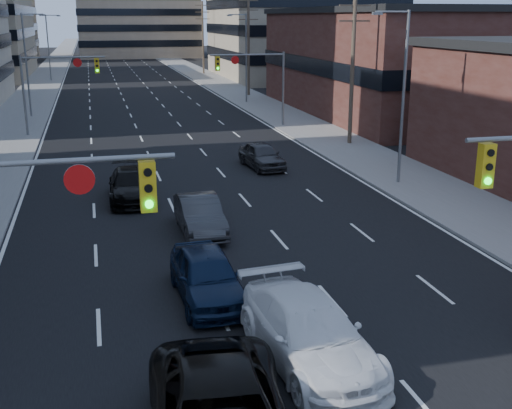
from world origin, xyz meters
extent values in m
cube|color=black|center=(0.00, 130.00, 0.01)|extent=(18.00, 300.00, 0.02)
cube|color=slate|center=(-11.50, 130.00, 0.07)|extent=(5.00, 300.00, 0.15)
cube|color=slate|center=(11.50, 130.00, 0.07)|extent=(5.00, 300.00, 0.15)
cube|color=#472119|center=(24.00, 50.00, 4.50)|extent=(20.00, 30.00, 9.00)
cube|color=gray|center=(25.00, 88.00, 7.00)|extent=(22.00, 28.00, 14.00)
cube|color=gray|center=(32.00, 130.00, 6.00)|extent=(22.00, 22.00, 12.00)
cylinder|color=slate|center=(-6.75, 8.00, 5.80)|extent=(6.50, 0.12, 0.12)
cube|color=gold|center=(-4.10, 8.00, 5.15)|extent=(0.35, 0.28, 1.10)
cylinder|color=black|center=(-4.10, 7.84, 5.50)|extent=(0.18, 0.06, 0.18)
cylinder|color=black|center=(-4.10, 7.84, 5.15)|extent=(0.18, 0.06, 0.18)
cylinder|color=#0CE526|center=(-4.10, 7.84, 4.80)|extent=(0.18, 0.06, 0.18)
cylinder|color=white|center=(-5.50, 7.97, 5.40)|extent=(0.64, 0.06, 0.64)
cube|color=gold|center=(4.10, 8.00, 5.15)|extent=(0.35, 0.28, 1.10)
cylinder|color=black|center=(4.10, 7.84, 5.50)|extent=(0.18, 0.06, 0.18)
cylinder|color=black|center=(4.10, 7.84, 5.15)|extent=(0.18, 0.06, 0.18)
cylinder|color=#0CE526|center=(4.10, 7.84, 4.80)|extent=(0.18, 0.06, 0.18)
cylinder|color=slate|center=(-10.00, 45.00, 3.00)|extent=(0.18, 0.18, 6.00)
cylinder|color=slate|center=(-7.00, 45.00, 5.80)|extent=(6.00, 0.12, 0.12)
cube|color=gold|center=(-4.60, 45.00, 5.15)|extent=(0.35, 0.28, 1.10)
cylinder|color=black|center=(-4.60, 44.84, 5.50)|extent=(0.18, 0.06, 0.18)
cylinder|color=black|center=(-4.60, 44.84, 5.15)|extent=(0.18, 0.06, 0.18)
cylinder|color=#0CE526|center=(-4.60, 44.84, 4.80)|extent=(0.18, 0.06, 0.18)
cylinder|color=white|center=(-6.00, 44.97, 5.40)|extent=(0.64, 0.06, 0.64)
cylinder|color=slate|center=(10.00, 45.00, 3.00)|extent=(0.18, 0.18, 6.00)
cylinder|color=slate|center=(7.00, 45.00, 5.80)|extent=(6.00, 0.12, 0.12)
cube|color=gold|center=(4.60, 45.00, 5.15)|extent=(0.35, 0.28, 1.10)
cylinder|color=black|center=(4.60, 44.84, 5.50)|extent=(0.18, 0.06, 0.18)
cylinder|color=black|center=(4.60, 44.84, 5.15)|extent=(0.18, 0.06, 0.18)
cylinder|color=#0CE526|center=(4.60, 44.84, 4.80)|extent=(0.18, 0.06, 0.18)
cylinder|color=white|center=(6.00, 44.97, 5.40)|extent=(0.64, 0.06, 0.64)
cylinder|color=#4C3D2D|center=(12.20, 36.00, 5.50)|extent=(0.28, 0.28, 11.00)
cube|color=#4C3D2D|center=(12.20, 36.00, 9.40)|extent=(2.20, 0.10, 0.10)
cube|color=#4C3D2D|center=(12.20, 36.00, 8.40)|extent=(2.20, 0.10, 0.10)
cylinder|color=#4C3D2D|center=(12.20, 66.00, 5.50)|extent=(0.28, 0.28, 11.00)
cube|color=#4C3D2D|center=(12.20, 66.00, 10.40)|extent=(2.20, 0.10, 0.10)
cube|color=#4C3D2D|center=(12.20, 66.00, 9.40)|extent=(2.20, 0.10, 0.10)
cube|color=#4C3D2D|center=(12.20, 66.00, 8.40)|extent=(2.20, 0.10, 0.10)
cylinder|color=#4C3D2D|center=(12.20, 96.00, 5.50)|extent=(0.28, 0.28, 11.00)
cube|color=#4C3D2D|center=(12.20, 96.00, 10.40)|extent=(2.20, 0.10, 0.10)
cube|color=#4C3D2D|center=(12.20, 96.00, 9.40)|extent=(2.20, 0.10, 0.10)
cube|color=#4C3D2D|center=(12.20, 96.00, 8.40)|extent=(2.20, 0.10, 0.10)
cylinder|color=slate|center=(-10.50, 55.00, 4.50)|extent=(0.16, 0.16, 9.00)
cylinder|color=slate|center=(-9.60, 55.00, 8.90)|extent=(1.80, 0.10, 0.10)
cube|color=slate|center=(-8.80, 55.00, 8.82)|extent=(0.50, 0.22, 0.14)
cylinder|color=slate|center=(-10.50, 90.00, 4.50)|extent=(0.16, 0.16, 9.00)
cylinder|color=slate|center=(-9.60, 90.00, 8.90)|extent=(1.80, 0.10, 0.10)
cube|color=slate|center=(-8.80, 90.00, 8.82)|extent=(0.50, 0.22, 0.14)
cylinder|color=slate|center=(10.50, 25.00, 4.50)|extent=(0.16, 0.16, 9.00)
cylinder|color=slate|center=(9.60, 25.00, 8.90)|extent=(1.80, 0.10, 0.10)
cube|color=slate|center=(8.80, 25.00, 8.82)|extent=(0.50, 0.22, 0.14)
cylinder|color=slate|center=(10.50, 60.00, 4.50)|extent=(0.16, 0.16, 9.00)
cylinder|color=slate|center=(9.60, 60.00, 8.90)|extent=(1.80, 0.10, 0.10)
cube|color=slate|center=(8.80, 60.00, 8.82)|extent=(0.50, 0.22, 0.14)
imported|color=white|center=(-0.13, 8.65, 0.84)|extent=(2.89, 5.98, 1.68)
imported|color=black|center=(-2.00, 13.10, 0.82)|extent=(2.06, 4.85, 1.63)
imported|color=#2F2F31|center=(-1.13, 19.71, 0.76)|extent=(1.65, 4.64, 1.52)
imported|color=black|center=(-3.57, 25.46, 0.75)|extent=(2.30, 5.27, 1.51)
imported|color=#313033|center=(4.41, 30.62, 0.76)|extent=(2.23, 4.60, 1.51)
camera|label=1|loc=(-5.13, -5.45, 8.64)|focal=45.00mm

